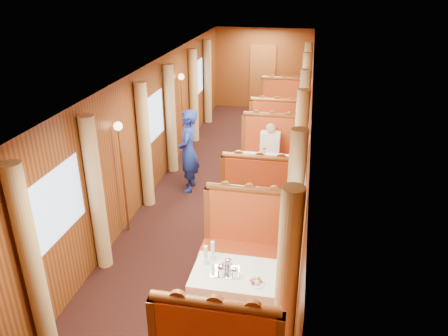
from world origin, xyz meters
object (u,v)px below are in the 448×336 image
(banquette_mid_fwd, at_px, (259,200))
(banquette_mid_aft, at_px, (270,156))
(table_far, at_px, (279,122))
(rose_vase_mid, at_px, (265,151))
(teapot_back, at_px, (228,265))
(fruit_plate, at_px, (256,282))
(rose_vase_far, at_px, (280,101))
(passenger, at_px, (270,146))
(banquette_near_aft, at_px, (247,247))
(table_mid, at_px, (265,177))
(teapot_left, at_px, (222,272))
(teapot_right, at_px, (235,274))
(tea_tray, at_px, (225,272))
(banquette_far_fwd, at_px, (276,133))
(table_near, at_px, (235,297))
(banquette_far_aft, at_px, (282,109))
(steward, at_px, (188,151))

(banquette_mid_fwd, relative_size, banquette_mid_aft, 1.00)
(table_far, height_order, rose_vase_mid, rose_vase_mid)
(teapot_back, distance_m, fruit_plate, 0.42)
(rose_vase_far, bearing_deg, teapot_back, -90.78)
(banquette_mid_aft, relative_size, passenger, 1.76)
(banquette_near_aft, xyz_separation_m, table_mid, (0.00, 2.49, -0.05))
(banquette_mid_aft, relative_size, table_far, 1.28)
(banquette_mid_aft, xyz_separation_m, teapot_left, (-0.15, -4.62, 0.39))
(rose_vase_mid, xyz_separation_m, rose_vase_far, (0.03, 3.54, 0.00))
(teapot_right, bearing_deg, tea_tray, 142.28)
(teapot_left, bearing_deg, rose_vase_far, 94.29)
(banquette_far_fwd, height_order, tea_tray, banquette_far_fwd)
(teapot_right, distance_m, rose_vase_mid, 3.60)
(teapot_back, xyz_separation_m, passenger, (0.10, 4.24, -0.07))
(table_near, bearing_deg, banquette_far_aft, 90.00)
(table_mid, height_order, banquette_far_fwd, banquette_far_fwd)
(banquette_near_aft, height_order, passenger, banquette_near_aft)
(table_near, bearing_deg, table_mid, 90.00)
(teapot_left, bearing_deg, fruit_plate, -0.44)
(teapot_left, bearing_deg, banquette_far_aft, 94.40)
(banquette_far_fwd, bearing_deg, banquette_near_aft, -90.00)
(teapot_back, bearing_deg, banquette_near_aft, 68.40)
(banquette_mid_fwd, bearing_deg, tea_tray, -92.87)
(teapot_back, distance_m, steward, 3.68)
(banquette_mid_aft, xyz_separation_m, passenger, (-0.00, -0.23, 0.32))
(banquette_far_aft, distance_m, rose_vase_mid, 4.54)
(steward, bearing_deg, table_near, 17.15)
(banquette_far_fwd, xyz_separation_m, teapot_right, (0.01, -6.08, 0.38))
(steward, bearing_deg, banquette_mid_fwd, 51.12)
(fruit_plate, bearing_deg, banquette_mid_aft, 93.24)
(fruit_plate, distance_m, rose_vase_far, 7.19)
(fruit_plate, bearing_deg, steward, 116.51)
(teapot_left, distance_m, rose_vase_far, 7.14)
(table_mid, relative_size, teapot_back, 7.16)
(table_far, height_order, teapot_back, teapot_back)
(banquette_mid_aft, bearing_deg, tea_tray, -91.59)
(banquette_near_aft, relative_size, banquette_mid_aft, 1.00)
(rose_vase_mid, bearing_deg, table_near, -89.46)
(banquette_near_aft, height_order, teapot_back, banquette_near_aft)
(fruit_plate, xyz_separation_m, passenger, (-0.26, 4.43, -0.03))
(table_mid, xyz_separation_m, banquette_far_fwd, (0.00, 2.49, 0.05))
(banquette_mid_fwd, height_order, fruit_plate, banquette_mid_fwd)
(banquette_near_aft, distance_m, teapot_right, 1.18)
(table_far, height_order, banquette_far_fwd, banquette_far_fwd)
(tea_tray, xyz_separation_m, passenger, (0.13, 4.31, -0.02))
(banquette_mid_fwd, height_order, rose_vase_mid, banquette_mid_fwd)
(tea_tray, relative_size, passenger, 0.45)
(table_mid, bearing_deg, teapot_back, -91.66)
(fruit_plate, bearing_deg, banquette_mid_fwd, 95.72)
(banquette_mid_fwd, distance_m, steward, 1.85)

